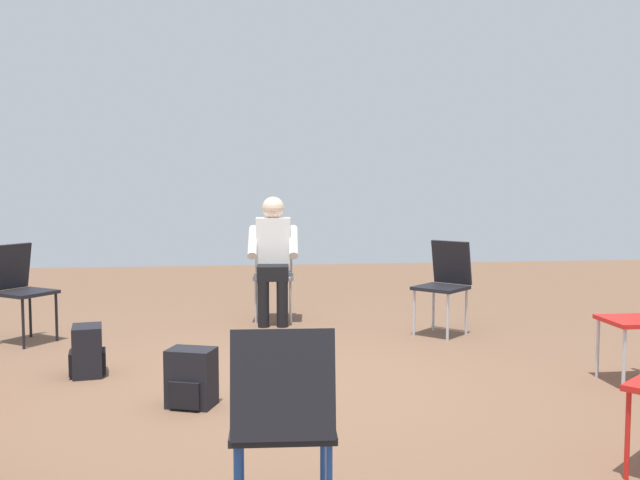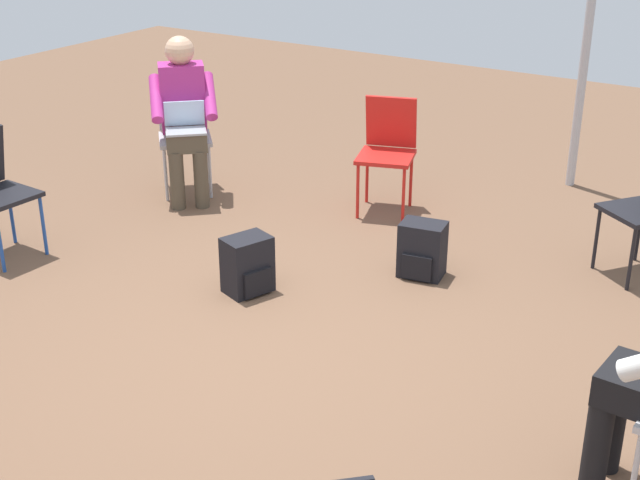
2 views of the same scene
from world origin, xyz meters
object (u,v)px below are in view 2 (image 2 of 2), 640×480
object	(u,v)px
chair_southeast	(184,129)
backpack_near_laptop_user	(247,268)
chair_south	(388,146)
backpack_by_empty_chair	(422,253)
person_with_laptop	(184,111)

from	to	relation	value
chair_southeast	backpack_near_laptop_user	world-z (taller)	chair_southeast
chair_south	backpack_near_laptop_user	world-z (taller)	chair_south
chair_south	chair_southeast	xyz separation A→B (m)	(1.56, 0.47, 0.00)
chair_southeast	backpack_by_empty_chair	size ratio (longest dim) A/B	2.36
person_with_laptop	backpack_near_laptop_user	world-z (taller)	person_with_laptop
backpack_near_laptop_user	backpack_by_empty_chair	distance (m)	1.12
chair_south	chair_southeast	size ratio (longest dim) A/B	1.00
person_with_laptop	chair_southeast	bearing A→B (deg)	-90.00
chair_south	backpack_near_laptop_user	size ratio (longest dim) A/B	2.36
chair_south	chair_southeast	distance (m)	1.63
chair_south	backpack_near_laptop_user	bearing A→B (deg)	70.18
backpack_near_laptop_user	person_with_laptop	bearing A→B (deg)	-37.91
chair_southeast	backpack_near_laptop_user	xyz separation A→B (m)	(-1.51, 1.21, -0.34)
chair_south	chair_southeast	bearing A→B (deg)	-1.22
backpack_near_laptop_user	backpack_by_empty_chair	xyz separation A→B (m)	(-0.80, -0.78, 0.00)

